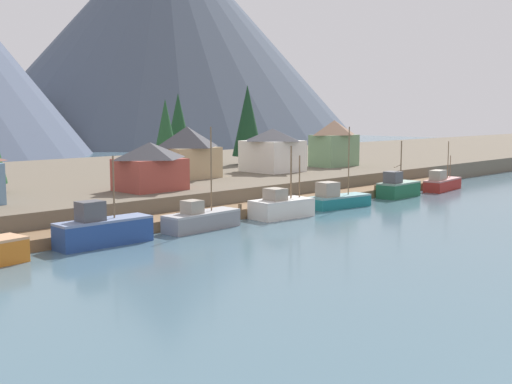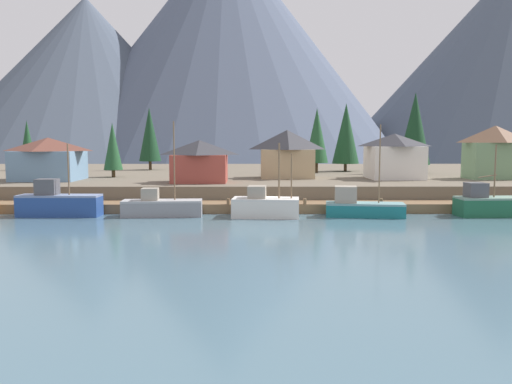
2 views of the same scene
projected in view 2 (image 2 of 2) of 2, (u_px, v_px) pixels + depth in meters
ground_plane at (263, 197)px, 73.39m from camera, size 400.00×400.00×1.00m
dock at (266, 207)px, 55.36m from camera, size 80.00×4.00×1.60m
shoreline_bank at (261, 179)px, 85.15m from camera, size 400.00×56.00×2.50m
mountain_west_peak at (88, 81)px, 178.78m from camera, size 104.12×104.12×56.81m
mountain_central_peak at (226, 47)px, 189.32m from camera, size 130.22×130.22×84.36m
fishing_boat_blue at (58, 203)px, 51.82m from camera, size 8.23×2.50×7.33m
fishing_boat_grey at (161, 207)px, 51.74m from camera, size 8.07×2.82×9.55m
fishing_boat_white at (265, 206)px, 51.31m from camera, size 6.87×3.73×7.40m
fishing_boat_teal at (361, 207)px, 51.53m from camera, size 8.00×3.57×9.22m
fishing_boat_green at (488, 204)px, 51.83m from camera, size 6.57×2.98×7.22m
house_red at (200, 161)px, 62.82m from camera, size 6.94×5.59×5.18m
house_blue at (49, 158)px, 66.23m from camera, size 8.31×7.30×5.51m
house_white at (394, 156)px, 68.93m from camera, size 7.15×7.34×6.05m
house_green at (495, 152)px, 68.44m from camera, size 7.43×4.75×7.11m
house_tan at (287, 153)px, 70.20m from camera, size 7.46×5.87×6.57m
conifer_near_left at (415, 129)px, 79.91m from camera, size 4.92×4.92×12.61m
conifer_near_right at (27, 142)px, 88.23m from camera, size 2.74×2.74×8.58m
conifer_mid_left at (346, 134)px, 85.17m from camera, size 4.45×4.45×11.28m
conifer_mid_right at (317, 136)px, 81.52m from camera, size 3.68×3.68×10.26m
conifer_back_left at (113, 146)px, 71.64m from camera, size 2.63×2.63×7.64m
conifer_back_right at (150, 134)px, 89.37m from camera, size 3.80×3.80×10.88m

